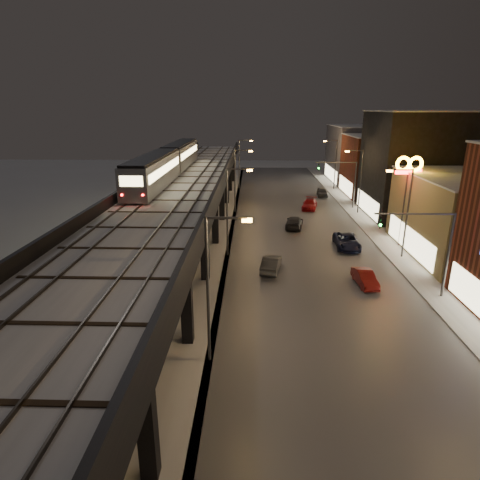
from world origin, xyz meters
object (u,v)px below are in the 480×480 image
object	(u,v)px
car_near_white	(271,264)
car_onc_silver	(365,279)
car_onc_red	(322,192)
car_mid_dark	(294,223)
subway_train	(169,161)
car_onc_dark	(347,242)
car_onc_white	(310,205)

from	to	relation	value
car_near_white	car_onc_silver	bearing A→B (deg)	170.32
car_onc_silver	car_onc_red	bearing A→B (deg)	81.91
car_onc_red	car_mid_dark	bearing A→B (deg)	-105.68
subway_train	car_onc_dark	distance (m)	23.38
car_mid_dark	subway_train	bearing A→B (deg)	7.99
car_near_white	car_onc_white	xyz separation A→B (m)	(6.80, 24.29, 0.01)
car_mid_dark	car_onc_dark	world-z (taller)	car_onc_dark
car_onc_silver	car_near_white	bearing A→B (deg)	155.08
subway_train	car_mid_dark	bearing A→B (deg)	-2.51
car_mid_dark	car_onc_dark	bearing A→B (deg)	133.44
car_near_white	car_onc_red	distance (m)	35.06
car_mid_dark	car_onc_red	distance (m)	20.36
car_onc_dark	subway_train	bearing A→B (deg)	160.45
car_near_white	car_onc_dark	world-z (taller)	car_onc_dark
car_near_white	car_mid_dark	bearing A→B (deg)	-93.06
car_onc_white	car_onc_red	size ratio (longest dim) A/B	1.19
car_near_white	subway_train	bearing A→B (deg)	-40.26
car_mid_dark	car_onc_silver	world-z (taller)	car_mid_dark
car_onc_white	car_mid_dark	bearing A→B (deg)	-95.39
car_onc_dark	car_onc_white	xyz separation A→B (m)	(-1.65, 17.58, -0.02)
subway_train	car_mid_dark	xyz separation A→B (m)	(15.63, -0.69, -7.52)
car_near_white	car_mid_dark	xyz separation A→B (m)	(3.53, 14.30, -0.00)
subway_train	car_onc_dark	xyz separation A→B (m)	(20.54, -8.27, -7.49)
car_near_white	car_onc_white	world-z (taller)	car_onc_white
car_near_white	car_onc_red	xyz separation A→B (m)	(10.20, 33.54, 0.01)
car_onc_silver	car_onc_dark	bearing A→B (deg)	82.07
car_onc_dark	car_onc_red	bearing A→B (deg)	88.66
car_onc_dark	car_onc_white	world-z (taller)	car_onc_dark
car_mid_dark	car_onc_dark	size ratio (longest dim) A/B	0.91
car_mid_dark	car_onc_white	size ratio (longest dim) A/B	0.98
subway_train	car_near_white	world-z (taller)	subway_train
subway_train	car_onc_red	size ratio (longest dim) A/B	7.84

